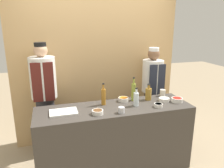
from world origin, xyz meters
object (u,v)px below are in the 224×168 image
at_px(bottle_clear, 136,99).
at_px(chef_left, 45,96).
at_px(cutting_board, 64,112).
at_px(bottle_amber, 103,96).
at_px(sauce_bowl_green, 158,105).
at_px(chef_right, 152,90).
at_px(sauce_bowl_yellow, 164,99).
at_px(cup_steel, 121,110).
at_px(cup_cream, 163,93).
at_px(sauce_bowl_brown, 98,112).
at_px(sauce_bowl_orange, 124,99).
at_px(bottle_oil, 134,91).
at_px(sauce_bowl_red, 177,100).
at_px(bottle_vinegar, 148,94).

xyz_separation_m(bottle_clear, chef_left, (-1.16, 0.71, -0.09)).
distance_m(cutting_board, bottle_clear, 0.94).
relative_size(bottle_amber, chef_left, 0.18).
relative_size(sauce_bowl_green, chef_right, 0.07).
relative_size(sauce_bowl_yellow, bottle_clear, 0.60).
relative_size(cup_steel, cup_cream, 0.80).
relative_size(sauce_bowl_brown, chef_left, 0.08).
height_order(sauce_bowl_green, bottle_amber, bottle_amber).
bearing_deg(cup_steel, cup_cream, 28.23).
relative_size(sauce_bowl_orange, bottle_amber, 0.48).
relative_size(sauce_bowl_brown, bottle_oil, 0.41).
xyz_separation_m(bottle_amber, chef_left, (-0.76, 0.55, -0.11)).
relative_size(cutting_board, cup_steel, 4.21).
bearing_deg(bottle_clear, sauce_bowl_orange, 115.47).
distance_m(sauce_bowl_brown, bottle_clear, 0.56).
relative_size(sauce_bowl_brown, bottle_clear, 0.56).
bearing_deg(bottle_oil, sauce_bowl_green, -56.30).
bearing_deg(sauce_bowl_red, sauce_bowl_yellow, 153.12).
xyz_separation_m(sauce_bowl_yellow, sauce_bowl_orange, (-0.54, 0.16, 0.00)).
bearing_deg(bottle_amber, cup_cream, 5.94).
bearing_deg(cutting_board, bottle_clear, -1.74).
relative_size(sauce_bowl_red, cup_cream, 1.55).
bearing_deg(sauce_bowl_red, sauce_bowl_orange, 161.19).
relative_size(bottle_oil, bottle_clear, 1.37).
distance_m(bottle_amber, cup_steel, 0.37).
xyz_separation_m(cup_steel, cup_cream, (0.80, 0.43, 0.01)).
xyz_separation_m(sauce_bowl_yellow, sauce_bowl_red, (0.16, -0.08, 0.01)).
bearing_deg(cutting_board, cup_cream, 8.85).
relative_size(sauce_bowl_green, bottle_oil, 0.33).
relative_size(sauce_bowl_brown, bottle_vinegar, 0.59).
bearing_deg(bottle_oil, sauce_bowl_orange, 177.22).
xyz_separation_m(cutting_board, bottle_clear, (0.94, -0.03, 0.09)).
distance_m(sauce_bowl_green, bottle_clear, 0.30).
bearing_deg(cup_steel, bottle_vinegar, 32.95).
relative_size(sauce_bowl_orange, bottle_oil, 0.43).
height_order(bottle_vinegar, bottle_oil, bottle_oil).
xyz_separation_m(sauce_bowl_green, chef_left, (-1.42, 0.83, -0.01)).
height_order(sauce_bowl_brown, bottle_amber, bottle_amber).
relative_size(bottle_amber, chef_right, 0.19).
xyz_separation_m(sauce_bowl_yellow, bottle_amber, (-0.84, 0.11, 0.09)).
xyz_separation_m(sauce_bowl_red, bottle_oil, (-0.56, 0.23, 0.10)).
xyz_separation_m(sauce_bowl_orange, bottle_oil, (0.14, -0.01, 0.10)).
xyz_separation_m(cutting_board, cup_steel, (0.68, -0.20, 0.03)).
relative_size(bottle_oil, cup_steel, 4.27).
bearing_deg(sauce_bowl_orange, sauce_bowl_green, -42.67).
relative_size(cutting_board, bottle_vinegar, 1.44).
relative_size(sauce_bowl_orange, bottle_vinegar, 0.62).
bearing_deg(bottle_vinegar, cutting_board, -173.44).
bearing_deg(sauce_bowl_brown, chef_left, 126.37).
bearing_deg(sauce_bowl_yellow, sauce_bowl_orange, 163.68).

